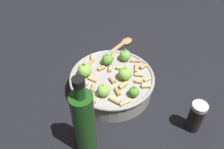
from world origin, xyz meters
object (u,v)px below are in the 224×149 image
cooking_pan (112,82)px  pepper_shaker (196,117)px  wooden_spoon (116,49)px  olive_oil_bottle (84,123)px

cooking_pan → pepper_shaker: 0.26m
cooking_pan → wooden_spoon: cooking_pan is taller
pepper_shaker → olive_oil_bottle: olive_oil_bottle is taller
pepper_shaker → cooking_pan: bearing=-174.7°
cooking_pan → wooden_spoon: bearing=123.2°
cooking_pan → pepper_shaker: size_ratio=2.68×
pepper_shaker → olive_oil_bottle: 0.30m
cooking_pan → olive_oil_bottle: bearing=-70.5°
cooking_pan → wooden_spoon: (-0.11, 0.18, -0.03)m
wooden_spoon → olive_oil_bottle: bearing=-63.6°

